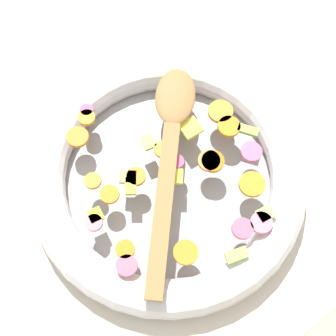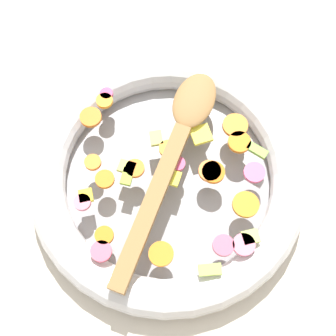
% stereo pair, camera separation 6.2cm
% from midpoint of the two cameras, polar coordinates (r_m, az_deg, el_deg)
% --- Properties ---
extents(ground_plane, '(4.00, 4.00, 0.00)m').
position_cam_midpoint_polar(ground_plane, '(0.67, 2.64, -1.96)').
color(ground_plane, beige).
extents(skillet, '(0.38, 0.38, 0.05)m').
position_cam_midpoint_polar(skillet, '(0.65, 2.73, -1.28)').
color(skillet, gray).
rests_on(skillet, ground_plane).
extents(chopped_vegetables, '(0.27, 0.30, 0.01)m').
position_cam_midpoint_polar(chopped_vegetables, '(0.62, 4.19, -1.05)').
color(chopped_vegetables, orange).
rests_on(chopped_vegetables, skillet).
extents(wooden_spoon, '(0.24, 0.27, 0.01)m').
position_cam_midpoint_polar(wooden_spoon, '(0.62, 3.59, 1.88)').
color(wooden_spoon, olive).
rests_on(wooden_spoon, chopped_vegetables).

